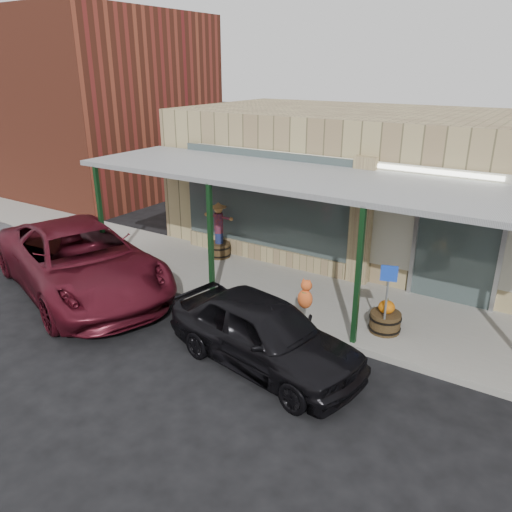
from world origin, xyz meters
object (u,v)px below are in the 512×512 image
Objects in this scene: car_maroon at (80,260)px; barrel_scarecrow at (219,239)px; handicap_sign at (387,292)px; parked_sedan at (264,333)px; barrel_pumpkin at (385,320)px.

barrel_scarecrow is at bearing -5.36° from car_maroon.
parked_sedan is (-1.68, -1.98, -0.49)m from handicap_sign.
barrel_scarecrow is 1.02× the size of handicap_sign.
car_maroon is (-1.68, -3.58, 0.15)m from barrel_scarecrow.
barrel_scarecrow is at bearing 56.00° from parked_sedan.
barrel_scarecrow reaches higher than barrel_pumpkin.
parked_sedan is (-1.61, -2.26, 0.28)m from barrel_pumpkin.
handicap_sign is at bearing -77.32° from barrel_pumpkin.
barrel_scarecrow is 6.00m from handicap_sign.
barrel_pumpkin is 0.12× the size of car_maroon.
car_maroon is at bearing -98.08° from barrel_scarecrow.
handicap_sign is 0.37× the size of parked_sedan.
barrel_scarecrow is 5.84m from barrel_pumpkin.
parked_sedan is 5.66m from car_maroon.
barrel_scarecrow is 2.16× the size of barrel_pumpkin.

